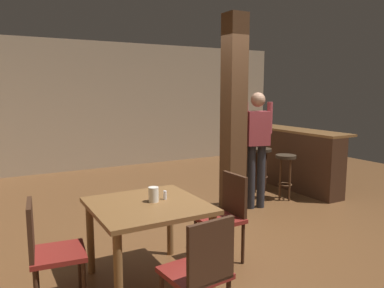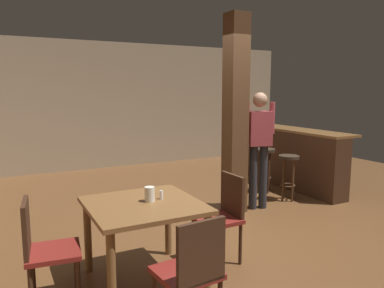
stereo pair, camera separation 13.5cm
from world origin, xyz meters
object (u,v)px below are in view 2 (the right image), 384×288
object	(u,v)px
bar_stool_near	(289,167)
chair_east	(223,213)
salt_shaker	(161,195)
dining_table	(144,216)
chair_west	(43,247)
standing_person	(259,142)
napkin_cup	(150,194)
chair_south	(192,270)
bar_counter	(293,158)
bar_stool_mid	(264,159)

from	to	relation	value
bar_stool_near	chair_east	bearing A→B (deg)	-147.26
salt_shaker	chair_east	bearing A→B (deg)	-0.31
dining_table	chair_east	xyz separation A→B (m)	(0.87, 0.04, -0.12)
chair_west	standing_person	bearing A→B (deg)	21.92
chair_east	salt_shaker	bearing A→B (deg)	179.69
dining_table	napkin_cup	xyz separation A→B (m)	(0.07, 0.02, 0.19)
standing_person	bar_stool_near	size ratio (longest dim) A/B	2.36
dining_table	chair_south	distance (m)	0.91
chair_south	dining_table	bearing A→B (deg)	91.67
napkin_cup	chair_west	bearing A→B (deg)	-178.48
chair_south	chair_west	size ratio (longest dim) A/B	1.00
chair_east	standing_person	size ratio (longest dim) A/B	0.52
chair_south	bar_stool_near	xyz separation A→B (m)	(2.90, 2.26, 0.03)
dining_table	chair_east	bearing A→B (deg)	2.47
chair_east	bar_counter	size ratio (longest dim) A/B	0.40
chair_west	bar_stool_near	distance (m)	4.03
chair_south	napkin_cup	size ratio (longest dim) A/B	6.49
dining_table	standing_person	xyz separation A→B (m)	(2.24, 1.25, 0.37)
standing_person	bar_counter	size ratio (longest dim) A/B	0.78
bar_stool_near	bar_stool_mid	size ratio (longest dim) A/B	0.96
chair_east	bar_stool_mid	distance (m)	2.77
dining_table	salt_shaker	distance (m)	0.25
chair_west	bar_counter	distance (m)	4.81
napkin_cup	bar_stool_mid	xyz separation A→B (m)	(2.83, 1.91, -0.25)
salt_shaker	bar_counter	size ratio (longest dim) A/B	0.04
bar_counter	chair_west	bearing A→B (deg)	-156.30
bar_counter	salt_shaker	bearing A→B (deg)	-150.57
chair_east	chair_south	bearing A→B (deg)	-131.97
chair_east	bar_stool_mid	world-z (taller)	chair_east
dining_table	chair_south	size ratio (longest dim) A/B	1.11
napkin_cup	bar_stool_mid	bearing A→B (deg)	34.04
chair_south	bar_stool_mid	bearing A→B (deg)	44.65
chair_south	bar_stool_mid	distance (m)	4.03
bar_counter	bar_stool_near	bearing A→B (deg)	-137.12
napkin_cup	dining_table	bearing A→B (deg)	-161.24
chair_west	chair_east	bearing A→B (deg)	1.31
chair_west	chair_east	size ratio (longest dim) A/B	1.00
chair_south	chair_west	xyz separation A→B (m)	(-0.89, 0.90, 0.00)
chair_east	bar_counter	distance (m)	3.28
napkin_cup	bar_stool_mid	world-z (taller)	napkin_cup
chair_south	napkin_cup	xyz separation A→B (m)	(0.04, 0.92, 0.31)
chair_east	standing_person	xyz separation A→B (m)	(1.37, 1.21, 0.50)
salt_shaker	bar_stool_mid	xyz separation A→B (m)	(2.70, 1.89, -0.22)
salt_shaker	bar_stool_mid	bearing A→B (deg)	34.98
standing_person	bar_stool_near	world-z (taller)	standing_person
bar_counter	bar_stool_mid	bearing A→B (deg)	179.99
napkin_cup	standing_person	distance (m)	2.50
napkin_cup	bar_stool_near	size ratio (longest dim) A/B	0.19
chair_west	standing_person	xyz separation A→B (m)	(3.11, 1.25, 0.50)
bar_stool_mid	napkin_cup	bearing A→B (deg)	-145.96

